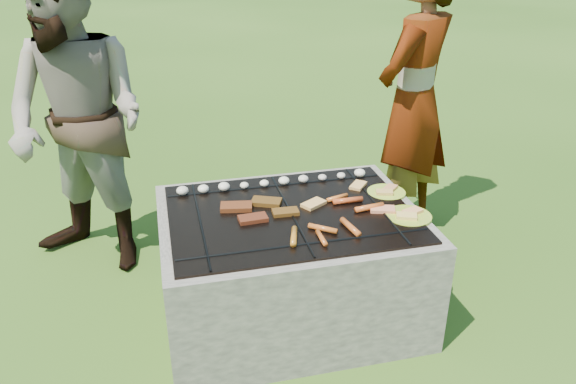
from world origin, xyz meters
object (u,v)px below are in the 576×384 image
bystander (78,122)px  plate_far (386,192)px  cook (414,102)px  plate_near (409,216)px  fire_pit (290,267)px

bystander → plate_far: bearing=14.0°
cook → bystander: 2.02m
plate_far → bystander: (-1.60, 0.68, 0.30)m
plate_near → bystander: 1.89m
fire_pit → bystander: (-1.04, 0.78, 0.63)m
plate_far → cook: (0.43, 0.63, 0.29)m
plate_near → cook: 1.05m
plate_far → plate_near: plate_near is taller
bystander → cook: bearing=35.8°
cook → bystander: bearing=-38.1°
plate_far → bystander: bearing=157.0°
plate_near → cook: (0.43, 0.92, 0.29)m
fire_pit → plate_far: (0.56, 0.11, 0.33)m
fire_pit → cook: 1.38m
bystander → plate_near: bearing=6.0°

